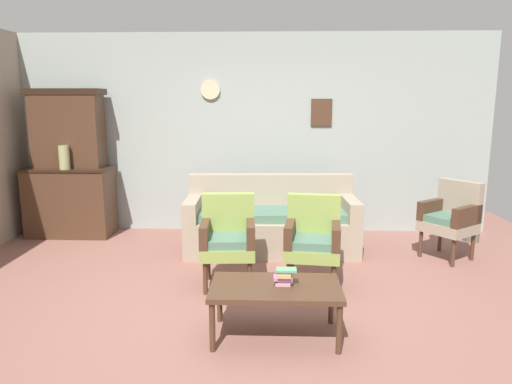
{
  "coord_description": "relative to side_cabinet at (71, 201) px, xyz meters",
  "views": [
    {
      "loc": [
        0.25,
        -3.9,
        1.81
      ],
      "look_at": [
        0.07,
        1.04,
        0.85
      ],
      "focal_mm": 33.16,
      "sensor_mm": 36.0,
      "label": 1
    }
  ],
  "objects": [
    {
      "name": "vase_on_cabinet",
      "position": [
        0.04,
        -0.17,
        0.62
      ],
      "size": [
        0.14,
        0.14,
        0.31
      ],
      "primitive_type": "cylinder",
      "color": "#9B9D67",
      "rests_on": "side_cabinet"
    },
    {
      "name": "floor_vase_by_wall",
      "position": [
        5.33,
        -0.1,
        -0.17
      ],
      "size": [
        0.2,
        0.2,
        0.6
      ],
      "primitive_type": "cylinder",
      "color": "#5A5B4C",
      "rests_on": "ground"
    },
    {
      "name": "side_cabinet",
      "position": [
        0.0,
        0.0,
        0.0
      ],
      "size": [
        1.16,
        0.55,
        0.93
      ],
      "color": "#472D1E",
      "rests_on": "ground"
    },
    {
      "name": "ground_plane",
      "position": [
        2.48,
        -2.25,
        -0.47
      ],
      "size": [
        7.68,
        7.68,
        0.0
      ],
      "primitive_type": "plane",
      "color": "#84564C"
    },
    {
      "name": "book_stack_on_table",
      "position": [
        2.82,
        -2.73,
        0.02
      ],
      "size": [
        0.17,
        0.13,
        0.13
      ],
      "color": "#C99799",
      "rests_on": "coffee_table"
    },
    {
      "name": "armchair_near_cabinet",
      "position": [
        3.13,
        -1.71,
        0.03
      ],
      "size": [
        0.57,
        0.55,
        0.9
      ],
      "color": "#849947",
      "rests_on": "ground"
    },
    {
      "name": "wingback_chair_by_fireplace",
      "position": [
        4.79,
        -0.79,
        0.03
      ],
      "size": [
        0.7,
        0.71,
        0.9
      ],
      "color": "gray",
      "rests_on": "ground"
    },
    {
      "name": "floral_couch",
      "position": [
        2.72,
        -0.57,
        -0.14
      ],
      "size": [
        2.08,
        0.88,
        0.9
      ],
      "color": "gray",
      "rests_on": "ground"
    },
    {
      "name": "cabinet_upper_hutch",
      "position": [
        0.0,
        0.08,
        0.98
      ],
      "size": [
        0.99,
        0.38,
        1.03
      ],
      "color": "#472D1E",
      "rests_on": "side_cabinet"
    },
    {
      "name": "wall_back_with_decor",
      "position": [
        2.48,
        0.38,
        0.89
      ],
      "size": [
        6.4,
        0.09,
        2.7
      ],
      "color": "#939E99",
      "rests_on": "ground"
    },
    {
      "name": "armchair_near_couch_end",
      "position": [
        2.3,
        -1.7,
        0.03
      ],
      "size": [
        0.55,
        0.52,
        0.9
      ],
      "color": "#849947",
      "rests_on": "ground"
    },
    {
      "name": "coffee_table",
      "position": [
        2.76,
        -2.74,
        -0.09
      ],
      "size": [
        1.0,
        0.56,
        0.42
      ],
      "color": "#472D1E",
      "rests_on": "ground"
    }
  ]
}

